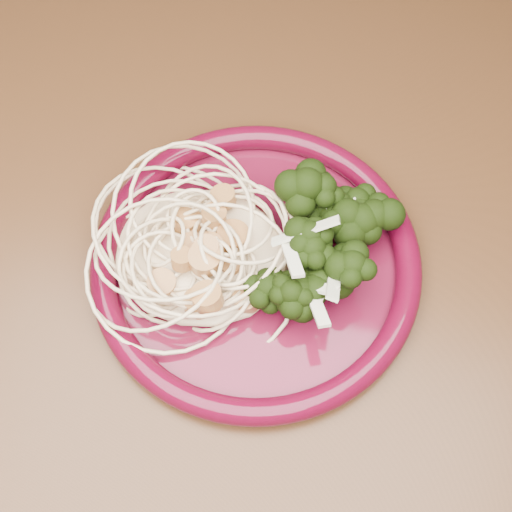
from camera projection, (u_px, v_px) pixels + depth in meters
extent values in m
plane|color=#57361D|center=(206.00, 463.00, 1.20)|extent=(3.50, 3.50, 0.00)
cube|color=#472814|center=(148.00, 280.00, 0.55)|extent=(1.20, 0.80, 0.04)
cylinder|color=#4E0B1F|center=(256.00, 266.00, 0.53)|extent=(0.26, 0.26, 0.01)
torus|color=#4E061B|center=(256.00, 262.00, 0.53)|extent=(0.26, 0.26, 0.02)
ellipsoid|color=beige|center=(200.00, 249.00, 0.52)|extent=(0.14, 0.13, 0.03)
ellipsoid|color=black|center=(327.00, 258.00, 0.51)|extent=(0.09, 0.14, 0.05)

